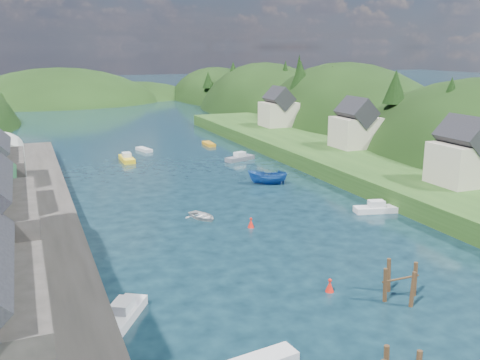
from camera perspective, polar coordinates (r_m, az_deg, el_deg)
name	(u,v)px	position (r m, az deg, el deg)	size (l,w,h in m)	color
ground	(186,173)	(81.98, -5.82, 0.73)	(600.00, 600.00, 0.00)	black
hillside_right	(344,165)	(124.66, 11.07, 1.63)	(36.00, 245.56, 48.00)	black
far_hills	(93,130)	(204.17, -15.40, 5.17)	(103.00, 68.00, 44.00)	black
hill_trees	(163,92)	(94.36, -8.26, 9.24)	(92.24, 153.24, 12.15)	black
quay_left	(15,261)	(49.92, -22.86, -7.93)	(12.00, 110.00, 2.00)	#2D2B28
terrace_right	(362,165)	(83.57, 12.88, 1.54)	(16.00, 120.00, 2.40)	#234719
right_bank_cottages	(349,127)	(91.19, 11.60, 5.60)	(9.00, 59.24, 8.41)	beige
piling_cluster_far	(400,285)	(43.18, 16.70, -10.70)	(3.33, 3.09, 3.32)	#382314
channel_buoy_near	(330,286)	(43.34, 9.55, -11.08)	(0.70, 0.70, 1.10)	red
channel_buoy_far	(251,223)	(57.11, 1.18, -4.62)	(0.70, 0.70, 1.10)	red
moored_boats	(251,234)	(53.34, 1.14, -5.73)	(36.73, 85.10, 2.33)	yellow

